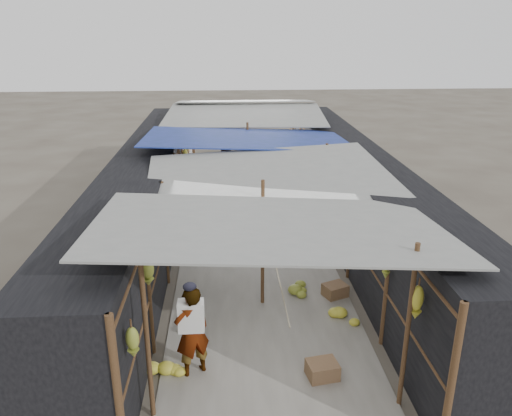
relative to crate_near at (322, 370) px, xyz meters
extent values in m
plane|color=#6B6356|center=(-0.77, -0.65, -0.14)|extent=(80.00, 80.00, 0.00)
cube|color=#9E998E|center=(-0.77, 5.85, -0.13)|extent=(3.60, 16.00, 0.02)
cube|color=black|center=(-3.47, 5.85, 1.01)|extent=(1.40, 15.00, 2.30)
cube|color=black|center=(1.93, 5.85, 1.01)|extent=(1.40, 15.00, 2.30)
cube|color=#966B4C|center=(0.00, 0.00, 0.00)|extent=(0.53, 0.46, 0.29)
cube|color=#966B4C|center=(0.75, 2.51, 0.00)|extent=(0.57, 0.52, 0.28)
cube|color=#966B4C|center=(-1.42, 10.07, -0.01)|extent=(0.46, 0.39, 0.27)
cylinder|color=black|center=(0.42, 9.81, -0.05)|extent=(0.61, 0.61, 0.18)
imported|color=white|center=(-2.04, 0.25, 0.64)|extent=(0.68, 0.59, 1.56)
imported|color=#1E4999|center=(-1.38, 8.97, 0.75)|extent=(0.99, 0.84, 1.78)
imported|color=#44403B|center=(0.00, 5.17, 0.27)|extent=(0.48, 0.61, 0.82)
cylinder|color=brown|center=(-2.57, -0.65, 1.16)|extent=(0.07, 0.07, 2.60)
cylinder|color=brown|center=(1.03, -0.65, 1.16)|extent=(0.07, 0.07, 2.60)
cylinder|color=brown|center=(-0.77, 2.35, 1.16)|extent=(0.07, 0.07, 2.60)
cylinder|color=brown|center=(-2.57, 5.35, 1.16)|extent=(0.07, 0.07, 2.60)
cylinder|color=brown|center=(1.03, 5.35, 1.16)|extent=(0.07, 0.07, 2.60)
cylinder|color=brown|center=(-0.77, 8.35, 1.16)|extent=(0.07, 0.07, 2.60)
cylinder|color=brown|center=(-2.57, 11.35, 1.16)|extent=(0.07, 0.07, 2.60)
cylinder|color=brown|center=(1.03, 11.35, 1.16)|extent=(0.07, 0.07, 2.60)
cube|color=gray|center=(-0.77, 0.35, 2.36)|extent=(5.21, 3.19, 0.52)
cube|color=gray|center=(-0.57, 3.55, 2.21)|extent=(5.23, 3.73, 0.50)
cube|color=#212E99|center=(-0.87, 6.85, 2.31)|extent=(5.40, 3.60, 0.41)
cube|color=gray|center=(-0.77, 10.15, 2.41)|extent=(5.37, 3.66, 0.27)
cube|color=gray|center=(-0.67, 12.55, 2.51)|extent=(5.00, 1.99, 0.24)
cylinder|color=brown|center=(-2.77, 5.85, 1.91)|extent=(0.06, 15.00, 0.06)
cylinder|color=brown|center=(1.23, 5.85, 1.91)|extent=(0.06, 15.00, 0.06)
cylinder|color=gray|center=(-0.77, 5.85, 1.91)|extent=(0.02, 15.00, 0.02)
cube|color=#1B20B4|center=(-0.36, 3.65, 1.58)|extent=(0.55, 0.03, 0.65)
cube|color=#2C7D29|center=(-1.53, 2.60, 1.56)|extent=(0.60, 0.03, 0.70)
cube|color=silver|center=(-0.23, 8.61, 1.63)|extent=(0.60, 0.03, 0.55)
cube|color=#1D4D85|center=(-1.27, 10.08, 1.61)|extent=(0.65, 0.03, 0.60)
cube|color=#161893|center=(-1.19, 6.52, 1.61)|extent=(0.70, 0.03, 0.60)
ellipsoid|color=olive|center=(-2.65, -1.17, 1.46)|extent=(0.17, 0.14, 0.43)
ellipsoid|color=olive|center=(-2.65, 0.27, 1.68)|extent=(0.20, 0.17, 0.44)
ellipsoid|color=olive|center=(-2.65, 1.80, 1.45)|extent=(0.19, 0.16, 0.55)
ellipsoid|color=olive|center=(-2.65, 3.58, 1.59)|extent=(0.20, 0.17, 0.42)
ellipsoid|color=gold|center=(-2.65, 4.82, 1.55)|extent=(0.17, 0.14, 0.52)
ellipsoid|color=olive|center=(-2.65, 6.89, 1.53)|extent=(0.16, 0.14, 0.58)
ellipsoid|color=gold|center=(-2.65, 8.25, 1.44)|extent=(0.16, 0.13, 0.53)
ellipsoid|color=gold|center=(-2.65, 9.26, 1.59)|extent=(0.19, 0.16, 0.38)
ellipsoid|color=olive|center=(-2.65, 11.40, 1.56)|extent=(0.14, 0.12, 0.51)
ellipsoid|color=gold|center=(-2.65, 12.86, 1.66)|extent=(0.18, 0.15, 0.48)
ellipsoid|color=gold|center=(1.11, -0.66, 1.58)|extent=(0.17, 0.15, 0.52)
ellipsoid|color=olive|center=(1.11, 0.64, 1.50)|extent=(0.15, 0.12, 0.53)
ellipsoid|color=olive|center=(1.11, 2.20, 1.46)|extent=(0.14, 0.12, 0.55)
ellipsoid|color=olive|center=(1.11, 3.64, 1.69)|extent=(0.18, 0.15, 0.41)
ellipsoid|color=gold|center=(1.11, 5.48, 1.57)|extent=(0.17, 0.14, 0.45)
ellipsoid|color=gold|center=(1.11, 6.87, 1.65)|extent=(0.15, 0.13, 0.39)
ellipsoid|color=gold|center=(1.11, 8.04, 1.58)|extent=(0.16, 0.13, 0.40)
ellipsoid|color=olive|center=(1.11, 10.01, 1.49)|extent=(0.20, 0.17, 0.36)
ellipsoid|color=olive|center=(1.11, 11.38, 1.37)|extent=(0.16, 0.13, 0.56)
ellipsoid|color=olive|center=(1.11, 12.94, 1.70)|extent=(0.17, 0.14, 0.37)
ellipsoid|color=gold|center=(0.66, 1.58, -0.03)|extent=(0.46, 0.39, 0.23)
ellipsoid|color=gold|center=(-2.47, 0.10, -0.02)|extent=(0.50, 0.43, 0.25)
ellipsoid|color=olive|center=(-1.43, 5.41, 0.01)|extent=(0.62, 0.53, 0.31)
ellipsoid|color=olive|center=(-2.46, 7.30, 0.00)|extent=(0.57, 0.48, 0.28)
ellipsoid|color=olive|center=(-2.04, 10.31, 0.01)|extent=(0.63, 0.53, 0.31)
ellipsoid|color=olive|center=(0.11, 2.72, -0.02)|extent=(0.48, 0.41, 0.24)
ellipsoid|color=gold|center=(0.93, 10.27, -0.02)|extent=(0.48, 0.41, 0.24)
ellipsoid|color=olive|center=(0.70, 7.62, 0.03)|extent=(0.68, 0.58, 0.34)
camera|label=1|loc=(-1.47, -6.47, 5.10)|focal=35.00mm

